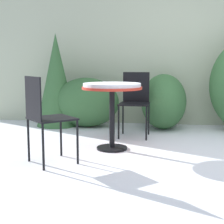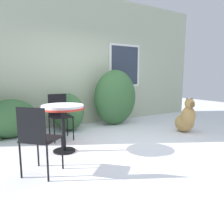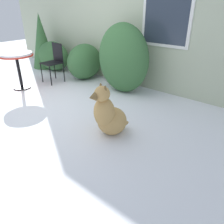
# 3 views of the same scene
# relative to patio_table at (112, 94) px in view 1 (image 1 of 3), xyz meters

# --- Properties ---
(ground_plane) EXTENTS (16.00, 16.00, 0.00)m
(ground_plane) POSITION_rel_patio_table_xyz_m (1.17, -0.29, -0.69)
(ground_plane) COLOR white
(house_wall) EXTENTS (8.00, 0.10, 3.40)m
(house_wall) POSITION_rel_patio_table_xyz_m (1.22, 1.91, 1.01)
(house_wall) COLOR #B2BC9E
(house_wall) RESTS_ON ground_plane
(shrub_left) EXTENTS (1.09, 0.67, 0.82)m
(shrub_left) POSITION_rel_patio_table_xyz_m (-0.65, 1.43, -0.28)
(shrub_left) COLOR #386638
(shrub_left) RESTS_ON ground_plane
(shrub_middle) EXTENTS (0.72, 0.98, 0.88)m
(shrub_middle) POSITION_rel_patio_table_xyz_m (0.62, 1.45, -0.25)
(shrub_middle) COLOR #386638
(shrub_middle) RESTS_ON ground_plane
(evergreen_bush) EXTENTS (0.68, 0.68, 1.55)m
(evergreen_bush) POSITION_rel_patio_table_xyz_m (-1.17, 1.45, 0.08)
(evergreen_bush) COLOR #386638
(evergreen_bush) RESTS_ON ground_plane
(patio_table) EXTENTS (0.73, 0.73, 0.82)m
(patio_table) POSITION_rel_patio_table_xyz_m (0.00, 0.00, 0.00)
(patio_table) COLOR black
(patio_table) RESTS_ON ground_plane
(patio_chair_near_table) EXTENTS (0.44, 0.44, 0.93)m
(patio_chair_near_table) POSITION_rel_patio_table_xyz_m (0.21, 0.82, -0.16)
(patio_chair_near_table) COLOR black
(patio_chair_near_table) RESTS_ON ground_plane
(patio_chair_far_side) EXTENTS (0.60, 0.60, 0.93)m
(patio_chair_far_side) POSITION_rel_patio_table_xyz_m (-0.59, -0.73, -0.16)
(patio_chair_far_side) COLOR black
(patio_chair_far_side) RESTS_ON ground_plane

